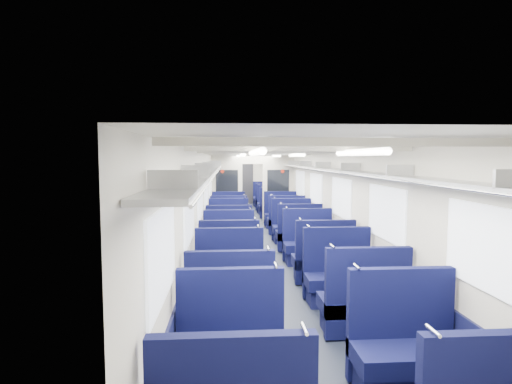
% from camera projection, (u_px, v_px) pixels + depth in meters
% --- Properties ---
extents(floor, '(2.80, 18.00, 0.01)m').
position_uv_depth(floor, '(260.00, 240.00, 10.97)').
color(floor, black).
rests_on(floor, ground).
extents(ceiling, '(2.80, 18.00, 0.01)m').
position_uv_depth(ceiling, '(260.00, 152.00, 10.78)').
color(ceiling, silver).
rests_on(ceiling, wall_left).
extents(wall_left, '(0.02, 18.00, 2.35)m').
position_uv_depth(wall_left, '(207.00, 197.00, 10.78)').
color(wall_left, '#BCB7A7').
rests_on(wall_left, floor).
extents(dado_left, '(0.03, 17.90, 0.70)m').
position_uv_depth(dado_left, '(208.00, 228.00, 10.85)').
color(dado_left, black).
rests_on(dado_left, floor).
extents(wall_right, '(0.02, 18.00, 2.35)m').
position_uv_depth(wall_right, '(312.00, 196.00, 10.97)').
color(wall_right, '#BCB7A7').
rests_on(wall_right, floor).
extents(dado_right, '(0.03, 17.90, 0.70)m').
position_uv_depth(dado_right, '(311.00, 227.00, 11.04)').
color(dado_right, black).
rests_on(dado_right, floor).
extents(wall_far, '(2.80, 0.02, 2.35)m').
position_uv_depth(wall_far, '(245.00, 179.00, 19.82)').
color(wall_far, '#BCB7A7').
rests_on(wall_far, floor).
extents(luggage_rack_left, '(0.36, 17.40, 0.18)m').
position_uv_depth(luggage_rack_left, '(214.00, 167.00, 10.73)').
color(luggage_rack_left, '#B2B5BA').
rests_on(luggage_rack_left, wall_left).
extents(luggage_rack_right, '(0.36, 17.40, 0.18)m').
position_uv_depth(luggage_rack_right, '(305.00, 167.00, 10.89)').
color(luggage_rack_right, '#B2B5BA').
rests_on(luggage_rack_right, wall_right).
extents(windows, '(2.78, 15.60, 0.75)m').
position_uv_depth(windows, '(261.00, 189.00, 10.40)').
color(windows, white).
rests_on(windows, wall_left).
extents(ceiling_fittings, '(2.70, 16.06, 0.11)m').
position_uv_depth(ceiling_fittings, '(261.00, 155.00, 10.53)').
color(ceiling_fittings, beige).
rests_on(ceiling_fittings, ceiling).
extents(end_door, '(0.75, 0.06, 2.00)m').
position_uv_depth(end_door, '(245.00, 183.00, 19.78)').
color(end_door, black).
rests_on(end_door, floor).
extents(bulkhead, '(2.80, 0.10, 2.35)m').
position_uv_depth(bulkhead, '(253.00, 186.00, 14.01)').
color(bulkhead, beige).
rests_on(bulkhead, floor).
extents(seat_2, '(1.05, 0.58, 1.17)m').
position_uv_depth(seat_2, '(231.00, 352.00, 3.89)').
color(seat_2, '#0C0F3B').
rests_on(seat_2, floor).
extents(seat_3, '(1.05, 0.58, 1.17)m').
position_uv_depth(seat_3, '(405.00, 352.00, 3.89)').
color(seat_3, '#0C0F3B').
rests_on(seat_3, floor).
extents(seat_4, '(1.05, 0.58, 1.17)m').
position_uv_depth(seat_4, '(230.00, 312.00, 4.92)').
color(seat_4, '#0C0F3B').
rests_on(seat_4, floor).
extents(seat_5, '(1.05, 0.58, 1.17)m').
position_uv_depth(seat_5, '(363.00, 306.00, 5.10)').
color(seat_5, '#0C0F3B').
rests_on(seat_5, floor).
extents(seat_6, '(1.05, 0.58, 1.17)m').
position_uv_depth(seat_6, '(230.00, 280.00, 6.18)').
color(seat_6, '#0C0F3B').
rests_on(seat_6, floor).
extents(seat_7, '(1.05, 0.58, 1.17)m').
position_uv_depth(seat_7, '(339.00, 279.00, 6.24)').
color(seat_7, '#0C0F3B').
rests_on(seat_7, floor).
extents(seat_8, '(1.05, 0.58, 1.17)m').
position_uv_depth(seat_8, '(229.00, 262.00, 7.24)').
color(seat_8, '#0C0F3B').
rests_on(seat_8, floor).
extents(seat_9, '(1.05, 0.58, 1.17)m').
position_uv_depth(seat_9, '(323.00, 262.00, 7.24)').
color(seat_9, '#0C0F3B').
rests_on(seat_9, floor).
extents(seat_10, '(1.05, 0.58, 1.17)m').
position_uv_depth(seat_10, '(229.00, 249.00, 8.35)').
color(seat_10, '#0C0F3B').
rests_on(seat_10, floor).
extents(seat_11, '(1.05, 0.58, 1.17)m').
position_uv_depth(seat_11, '(308.00, 246.00, 8.58)').
color(seat_11, '#0C0F3B').
rests_on(seat_11, floor).
extents(seat_12, '(1.05, 0.58, 1.17)m').
position_uv_depth(seat_12, '(229.00, 238.00, 9.46)').
color(seat_12, '#0C0F3B').
rests_on(seat_12, floor).
extents(seat_13, '(1.05, 0.58, 1.17)m').
position_uv_depth(seat_13, '(299.00, 236.00, 9.72)').
color(seat_13, '#0C0F3B').
rests_on(seat_13, floor).
extents(seat_14, '(1.05, 0.58, 1.17)m').
position_uv_depth(seat_14, '(229.00, 228.00, 10.77)').
color(seat_14, '#0C0F3B').
rests_on(seat_14, floor).
extents(seat_15, '(1.05, 0.58, 1.17)m').
position_uv_depth(seat_15, '(292.00, 228.00, 10.75)').
color(seat_15, '#0C0F3B').
rests_on(seat_15, floor).
extents(seat_16, '(1.05, 0.58, 1.17)m').
position_uv_depth(seat_16, '(229.00, 222.00, 11.81)').
color(seat_16, '#0C0F3B').
rests_on(seat_16, floor).
extents(seat_17, '(1.05, 0.58, 1.17)m').
position_uv_depth(seat_17, '(286.00, 222.00, 11.84)').
color(seat_17, '#0C0F3B').
rests_on(seat_17, floor).
extents(seat_18, '(1.05, 0.58, 1.17)m').
position_uv_depth(seat_18, '(228.00, 216.00, 12.93)').
color(seat_18, '#0C0F3B').
rests_on(seat_18, floor).
extents(seat_19, '(1.05, 0.58, 1.17)m').
position_uv_depth(seat_19, '(281.00, 216.00, 13.03)').
color(seat_19, '#0C0F3B').
rests_on(seat_19, floor).
extents(seat_20, '(1.05, 0.58, 1.17)m').
position_uv_depth(seat_20, '(228.00, 208.00, 15.04)').
color(seat_20, '#0C0F3B').
rests_on(seat_20, floor).
extents(seat_21, '(1.05, 0.58, 1.17)m').
position_uv_depth(seat_21, '(274.00, 208.00, 15.06)').
color(seat_21, '#0C0F3B').
rests_on(seat_21, floor).
extents(seat_22, '(1.05, 0.58, 1.17)m').
position_uv_depth(seat_22, '(228.00, 205.00, 16.14)').
color(seat_22, '#0C0F3B').
rests_on(seat_22, floor).
extents(seat_23, '(1.05, 0.58, 1.17)m').
position_uv_depth(seat_23, '(270.00, 205.00, 16.18)').
color(seat_23, '#0C0F3B').
rests_on(seat_23, floor).
extents(seat_24, '(1.05, 0.58, 1.17)m').
position_uv_depth(seat_24, '(228.00, 202.00, 17.33)').
color(seat_24, '#0C0F3B').
rests_on(seat_24, floor).
extents(seat_25, '(1.05, 0.58, 1.17)m').
position_uv_depth(seat_25, '(268.00, 202.00, 17.31)').
color(seat_25, '#0C0F3B').
rests_on(seat_25, floor).
extents(seat_26, '(1.05, 0.58, 1.17)m').
position_uv_depth(seat_26, '(228.00, 199.00, 18.38)').
color(seat_26, '#0C0F3B').
rests_on(seat_26, floor).
extents(seat_27, '(1.05, 0.58, 1.17)m').
position_uv_depth(seat_27, '(265.00, 199.00, 18.61)').
color(seat_27, '#0C0F3B').
rests_on(seat_27, floor).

